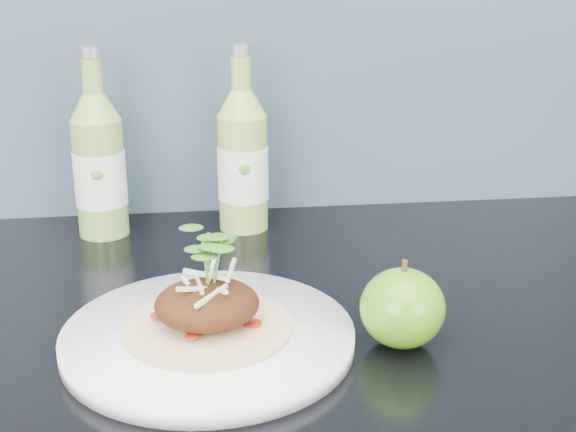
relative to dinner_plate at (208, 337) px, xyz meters
name	(u,v)px	position (x,y,z in m)	size (l,w,h in m)	color
dinner_plate	(208,337)	(0.00, 0.00, 0.00)	(0.31, 0.31, 0.02)	white
pork_taco	(207,301)	(0.00, 0.00, 0.04)	(0.15, 0.15, 0.10)	tan
green_apple	(402,308)	(0.17, -0.02, 0.03)	(0.08, 0.08, 0.08)	#48830E
cider_bottle_left	(99,165)	(-0.12, 0.30, 0.08)	(0.08, 0.08, 0.23)	#82AE48
cider_bottle_right	(243,161)	(0.05, 0.30, 0.08)	(0.08, 0.08, 0.23)	#95B74C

